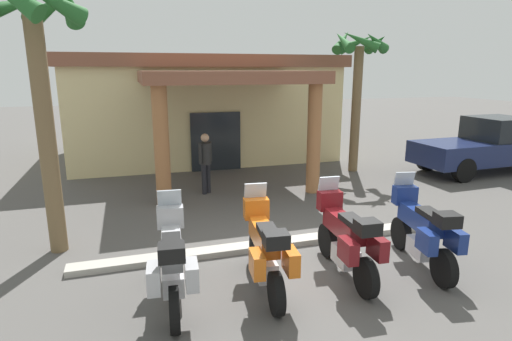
{
  "coord_description": "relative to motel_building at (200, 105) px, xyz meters",
  "views": [
    {
      "loc": [
        -3.08,
        -6.83,
        3.56
      ],
      "look_at": [
        -0.14,
        2.49,
        1.2
      ],
      "focal_mm": 29.3,
      "sensor_mm": 36.0,
      "label": 1
    }
  ],
  "objects": [
    {
      "name": "motorcycle_maroon",
      "position": [
        0.45,
        -11.71,
        -1.4
      ],
      "size": [
        0.73,
        2.21,
        1.61
      ],
      "rotation": [
        0.0,
        0.0,
        1.5
      ],
      "color": "black",
      "rests_on": "ground_plane"
    },
    {
      "name": "pickup_truck_navy",
      "position": [
        9.08,
        -6.33,
        -1.16
      ],
      "size": [
        5.24,
        2.05,
        1.95
      ],
      "rotation": [
        0.0,
        0.0,
        0.02
      ],
      "color": "black",
      "rests_on": "ground_plane"
    },
    {
      "name": "motorcycle_silver",
      "position": [
        -2.55,
        -11.72,
        -1.4
      ],
      "size": [
        0.74,
        2.21,
        1.61
      ],
      "rotation": [
        0.0,
        0.0,
        1.47
      ],
      "color": "black",
      "rests_on": "ground_plane"
    },
    {
      "name": "motorcycle_blue",
      "position": [
        1.95,
        -11.83,
        -1.4
      ],
      "size": [
        0.87,
        2.2,
        1.61
      ],
      "rotation": [
        0.0,
        0.0,
        1.39
      ],
      "color": "black",
      "rests_on": "ground_plane"
    },
    {
      "name": "motel_building",
      "position": [
        0.0,
        0.0,
        0.0
      ],
      "size": [
        10.54,
        10.81,
        4.1
      ],
      "rotation": [
        0.0,
        0.0,
        -0.01
      ],
      "color": "beige",
      "rests_on": "ground_plane"
    },
    {
      "name": "pedestrian",
      "position": [
        -0.93,
        -5.96,
        -1.06
      ],
      "size": [
        0.44,
        0.36,
        1.78
      ],
      "rotation": [
        0.0,
        0.0,
        2.22
      ],
      "color": "black",
      "rests_on": "ground_plane"
    },
    {
      "name": "ground_plane",
      "position": [
        -0.02,
        -10.89,
        -2.1
      ],
      "size": [
        80.0,
        80.0,
        0.0
      ],
      "primitive_type": "plane",
      "color": "#514F4C"
    },
    {
      "name": "curb_strip",
      "position": [
        -0.3,
        -10.18,
        -2.04
      ],
      "size": [
        8.01,
        0.36,
        0.12
      ],
      "primitive_type": "cube",
      "color": "#ADA89E",
      "rests_on": "ground_plane"
    },
    {
      "name": "palm_tree_roadside",
      "position": [
        -4.54,
        -9.03,
        1.8
      ],
      "size": [
        2.01,
        2.05,
        5.28
      ],
      "color": "brown",
      "rests_on": "ground_plane"
    },
    {
      "name": "palm_tree_near_portico",
      "position": [
        4.66,
        -4.73,
        1.64
      ],
      "size": [
        1.9,
        1.99,
        5.03
      ],
      "color": "brown",
      "rests_on": "ground_plane"
    },
    {
      "name": "motorcycle_orange",
      "position": [
        -1.05,
        -11.74,
        -1.4
      ],
      "size": [
        0.76,
        2.21,
        1.61
      ],
      "rotation": [
        0.0,
        0.0,
        1.46
      ],
      "color": "black",
      "rests_on": "ground_plane"
    }
  ]
}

